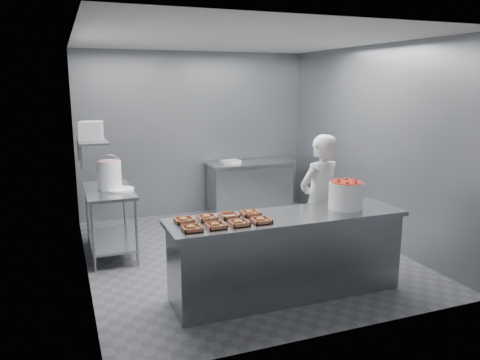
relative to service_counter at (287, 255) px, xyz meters
name	(u,v)px	position (x,y,z in m)	size (l,w,h in m)	color
floor	(242,253)	(0.00, 1.35, -0.45)	(4.50, 4.50, 0.00)	#4C4C51
ceiling	(242,40)	(0.00, 1.35, 2.35)	(4.50, 4.50, 0.00)	white
wall_back	(195,134)	(0.00, 3.60, 0.95)	(4.00, 0.04, 2.80)	slate
wall_left	(80,160)	(-2.00, 1.35, 0.95)	(0.04, 4.50, 2.80)	slate
wall_right	(370,144)	(2.00, 1.35, 0.95)	(0.04, 4.50, 2.80)	slate
service_counter	(287,255)	(0.00, 0.00, 0.00)	(2.60, 0.70, 0.90)	slate
prep_table	(110,212)	(-1.65, 1.95, 0.14)	(0.60, 1.20, 0.90)	slate
back_counter	(250,187)	(0.90, 3.25, 0.00)	(1.50, 0.60, 0.90)	slate
wall_shelf	(92,141)	(-1.82, 1.95, 1.10)	(0.35, 0.90, 0.03)	slate
tray_0	(192,228)	(-1.09, -0.14, 0.47)	(0.19, 0.18, 0.06)	tan
tray_1	(216,225)	(-0.85, -0.14, 0.47)	(0.19, 0.18, 0.06)	tan
tray_2	(239,223)	(-0.61, -0.14, 0.47)	(0.19, 0.18, 0.06)	tan
tray_3	(261,220)	(-0.37, -0.14, 0.47)	(0.19, 0.18, 0.06)	tan
tray_4	(184,220)	(-1.09, 0.14, 0.47)	(0.19, 0.18, 0.06)	tan
tray_5	(207,218)	(-0.85, 0.14, 0.47)	(0.19, 0.18, 0.06)	tan
tray_6	(229,215)	(-0.61, 0.14, 0.47)	(0.19, 0.18, 0.04)	tan
tray_7	(250,213)	(-0.37, 0.14, 0.47)	(0.19, 0.18, 0.06)	tan
worker	(319,202)	(0.74, 0.60, 0.38)	(0.61, 0.40, 1.67)	silver
strawberry_tub	(346,194)	(0.72, 0.00, 0.61)	(0.38, 0.38, 0.31)	white
glaze_bucket	(110,175)	(-1.63, 1.92, 0.65)	(0.32, 0.30, 0.46)	white
bucket_lid	(121,190)	(-1.51, 1.81, 0.46)	(0.35, 0.35, 0.03)	white
rag	(116,185)	(-1.54, 2.13, 0.46)	(0.14, 0.12, 0.02)	#CCB28C
appliance	(91,131)	(-1.82, 1.95, 1.23)	(0.27, 0.31, 0.23)	gray
paper_stack	(231,162)	(0.54, 3.25, 0.48)	(0.30, 0.22, 0.06)	silver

